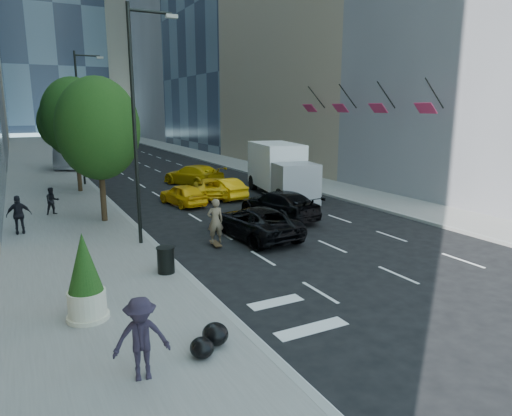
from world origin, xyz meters
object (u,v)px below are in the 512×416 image
skateboarder (215,224)px  trash_can (166,260)px  black_sedan_lincoln (255,222)px  box_truck (281,170)px  black_sedan_mercedes (279,205)px  planter_shrub (85,279)px  city_bus (84,152)px

skateboarder → trash_can: 4.06m
skateboarder → black_sedan_lincoln: 2.25m
box_truck → trash_can: 16.44m
black_sedan_mercedes → trash_can: 10.00m
skateboarder → planter_shrub: planter_shrub is taller
box_truck → trash_can: box_truck is taller
black_sedan_lincoln → trash_can: 6.08m
black_sedan_mercedes → box_truck: bearing=-128.7°
planter_shrub → skateboarder: bearing=40.6°
black_sedan_lincoln → planter_shrub: bearing=30.1°
trash_can → planter_shrub: size_ratio=0.37×
box_truck → black_sedan_lincoln: bearing=-116.5°
black_sedan_mercedes → city_bus: 30.14m
box_truck → planter_shrub: box_truck is taller
trash_can → skateboarder: bearing=41.0°
city_bus → trash_can: bearing=-68.3°
black_sedan_mercedes → trash_can: (-8.15, -5.79, -0.17)m
skateboarder → planter_shrub: bearing=46.5°
black_sedan_lincoln → trash_can: (-5.25, -3.06, -0.13)m
skateboarder → box_truck: size_ratio=0.26×
trash_can → planter_shrub: (-3.05, -2.58, 0.74)m
skateboarder → box_truck: 12.40m
skateboarder → black_sedan_mercedes: (5.10, 3.14, -0.22)m
city_bus → planter_shrub: (-4.85, -37.83, -0.13)m
box_truck → planter_shrub: size_ratio=3.10×
city_bus → box_truck: size_ratio=1.36×
skateboarder → city_bus: size_ratio=0.19×
city_bus → box_truck: bearing=-42.8°
black_sedan_lincoln → city_bus: city_bus is taller
black_sedan_mercedes → city_bus: city_bus is taller
black_sedan_lincoln → box_truck: box_truck is taller
planter_shrub → black_sedan_lincoln: bearing=34.2°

